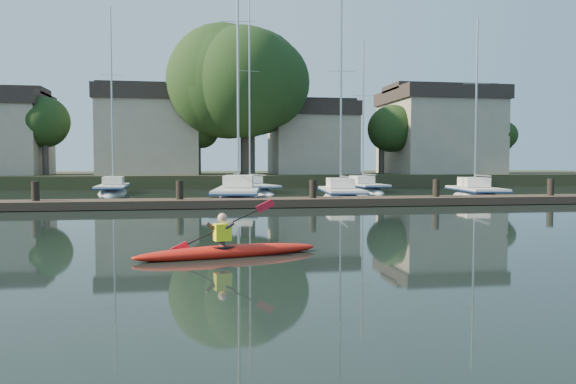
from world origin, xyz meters
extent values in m
plane|color=black|center=(0.00, 0.00, 0.00)|extent=(160.00, 160.00, 0.00)
ellipsoid|color=red|center=(-1.66, 0.76, 0.09)|extent=(4.07, 1.50, 0.31)
cylinder|color=black|center=(-1.79, 0.73, 0.19)|extent=(0.73, 0.73, 0.08)
imported|color=#302A2E|center=(-1.79, 0.73, 0.51)|extent=(0.28, 0.36, 0.88)
cube|color=#EFF116|center=(-1.79, 0.73, 0.52)|extent=(0.39, 0.33, 0.36)
sphere|color=#D89687|center=(-1.79, 0.73, 0.83)|extent=(0.20, 0.20, 0.20)
cube|color=#463228|center=(0.00, 14.00, 0.20)|extent=(34.00, 2.00, 0.35)
cylinder|color=black|center=(-9.00, 14.00, 0.30)|extent=(0.32, 0.32, 1.80)
cylinder|color=black|center=(-3.00, 14.00, 0.30)|extent=(0.32, 0.32, 1.80)
cylinder|color=black|center=(3.00, 14.00, 0.30)|extent=(0.32, 0.32, 1.80)
cylinder|color=black|center=(9.00, 14.00, 0.30)|extent=(0.32, 0.32, 1.80)
cylinder|color=black|center=(15.00, 14.00, 0.30)|extent=(0.32, 0.32, 1.80)
ellipsoid|color=silver|center=(-0.07, 18.59, -0.38)|extent=(3.58, 10.01, 2.07)
cube|color=silver|center=(-0.07, 18.59, 0.60)|extent=(3.24, 8.25, 0.15)
cube|color=navy|center=(-0.07, 18.59, 0.51)|extent=(3.35, 8.46, 0.09)
cube|color=silver|center=(0.01, 19.17, 1.00)|extent=(1.88, 2.92, 0.60)
cylinder|color=#9EA0A5|center=(-0.03, 18.88, 7.73)|extent=(0.13, 0.13, 14.15)
cylinder|color=#9EA0A5|center=(-0.27, 17.13, 1.47)|extent=(0.59, 3.70, 0.09)
cylinder|color=#9EA0A5|center=(-0.03, 18.88, 9.43)|extent=(1.73, 0.27, 0.03)
ellipsoid|color=silver|center=(5.59, 18.69, -0.33)|extent=(2.86, 7.72, 1.79)
cube|color=silver|center=(5.59, 18.69, 0.52)|extent=(2.60, 6.36, 0.13)
cube|color=navy|center=(5.59, 18.69, 0.44)|extent=(2.69, 6.52, 0.08)
cube|color=silver|center=(5.64, 19.14, 0.87)|extent=(1.56, 2.25, 0.52)
cylinder|color=#9EA0A5|center=(5.61, 18.91, 5.75)|extent=(0.11, 0.11, 10.37)
cylinder|color=#9EA0A5|center=(5.45, 17.56, 1.27)|extent=(0.41, 2.85, 0.08)
cylinder|color=#9EA0A5|center=(5.61, 18.91, 6.99)|extent=(1.50, 0.21, 0.03)
ellipsoid|color=silver|center=(13.51, 18.63, -0.33)|extent=(3.01, 6.90, 1.81)
cube|color=silver|center=(13.51, 18.63, 0.52)|extent=(2.73, 5.70, 0.13)
cube|color=navy|center=(13.51, 18.63, 0.45)|extent=(2.83, 5.84, 0.08)
cube|color=silver|center=(13.57, 19.02, 0.88)|extent=(1.61, 2.05, 0.52)
cylinder|color=#9EA0A5|center=(13.54, 18.83, 5.33)|extent=(0.11, 0.11, 9.52)
cylinder|color=#9EA0A5|center=(13.35, 17.64, 1.29)|extent=(0.47, 2.51, 0.08)
cylinder|color=#9EA0A5|center=(13.54, 18.83, 6.48)|extent=(1.51, 0.26, 0.03)
ellipsoid|color=silver|center=(-7.61, 26.83, -0.31)|extent=(2.27, 8.08, 1.69)
cube|color=silver|center=(-7.61, 26.83, 0.49)|extent=(2.11, 6.64, 0.12)
cube|color=navy|center=(-7.61, 26.83, 0.42)|extent=(2.19, 6.80, 0.07)
cube|color=silver|center=(-7.64, 27.31, 0.82)|extent=(1.36, 2.30, 0.49)
cylinder|color=#9EA0A5|center=(-7.62, 27.07, 6.31)|extent=(0.11, 0.11, 11.55)
cylinder|color=#9EA0A5|center=(-7.55, 25.63, 1.20)|extent=(0.23, 3.04, 0.07)
cylinder|color=#9EA0A5|center=(-7.62, 27.07, 7.69)|extent=(1.42, 0.10, 0.03)
ellipsoid|color=silver|center=(1.46, 27.07, -0.31)|extent=(3.62, 9.06, 1.69)
cube|color=silver|center=(1.46, 27.07, 0.49)|extent=(3.21, 7.48, 0.12)
cube|color=navy|center=(1.46, 27.07, 0.42)|extent=(3.32, 7.67, 0.07)
cube|color=silver|center=(1.36, 27.59, 0.82)|extent=(1.72, 2.68, 0.49)
cylinder|color=#9EA0A5|center=(1.41, 27.33, 6.74)|extent=(0.11, 0.11, 12.42)
cylinder|color=#9EA0A5|center=(1.73, 25.76, 1.20)|extent=(0.75, 3.32, 0.07)
cylinder|color=#9EA0A5|center=(1.41, 27.33, 8.23)|extent=(1.40, 0.31, 0.03)
ellipsoid|color=silver|center=(9.26, 26.39, -0.31)|extent=(2.08, 7.19, 1.70)
cube|color=silver|center=(9.26, 26.39, 0.49)|extent=(1.95, 5.91, 0.13)
cube|color=navy|center=(9.26, 26.39, 0.42)|extent=(2.03, 6.05, 0.07)
cube|color=silver|center=(9.25, 26.82, 0.82)|extent=(1.31, 2.03, 0.49)
cylinder|color=#9EA0A5|center=(9.25, 26.61, 5.45)|extent=(0.11, 0.11, 9.82)
cylinder|color=#9EA0A5|center=(9.29, 25.32, 1.21)|extent=(0.15, 2.72, 0.07)
cylinder|color=#9EA0A5|center=(9.25, 26.61, 6.63)|extent=(1.43, 0.07, 0.03)
cube|color=#28371B|center=(0.00, 44.00, 0.50)|extent=(90.00, 24.00, 1.00)
cube|color=tan|center=(-18.00, 38.00, 3.75)|extent=(7.00, 7.00, 5.50)
cube|color=tan|center=(-6.00, 38.00, 4.00)|extent=(8.00, 8.00, 6.00)
cube|color=#322724|center=(-6.00, 38.00, 7.60)|extent=(8.40, 8.40, 1.20)
cube|color=tan|center=(8.00, 38.00, 3.50)|extent=(7.00, 7.00, 5.00)
cube|color=#322724|center=(8.00, 38.00, 6.60)|extent=(7.35, 7.35, 1.20)
cube|color=tan|center=(20.00, 38.00, 4.25)|extent=(9.00, 9.00, 6.50)
cube|color=#322724|center=(20.00, 38.00, 8.10)|extent=(9.45, 9.45, 1.20)
cylinder|color=#433B36|center=(2.00, 35.00, 3.50)|extent=(1.20, 1.20, 5.00)
sphere|color=#193213|center=(2.00, 35.00, 8.50)|extent=(8.50, 8.50, 8.50)
cylinder|color=#433B36|center=(-14.00, 36.00, 2.50)|extent=(0.48, 0.48, 3.00)
sphere|color=#193213|center=(-14.00, 36.00, 5.00)|extent=(3.40, 3.40, 3.40)
cylinder|color=#433B36|center=(-2.00, 35.50, 2.40)|extent=(0.38, 0.38, 2.80)
sphere|color=#193213|center=(-2.00, 35.50, 4.60)|extent=(2.72, 2.72, 2.72)
cylinder|color=#433B36|center=(14.00, 36.50, 2.60)|extent=(0.50, 0.50, 3.20)
sphere|color=#193213|center=(14.00, 36.50, 5.25)|extent=(3.57, 3.57, 3.57)
cylinder|color=#433B36|center=(24.00, 35.00, 2.30)|extent=(0.41, 0.41, 2.60)
sphere|color=#193213|center=(24.00, 35.00, 4.45)|extent=(2.89, 2.89, 2.89)
camera|label=1|loc=(-2.37, -11.12, 1.99)|focal=35.00mm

